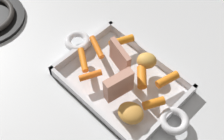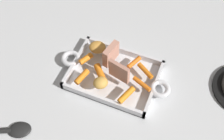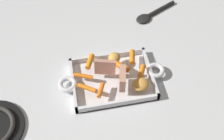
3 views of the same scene
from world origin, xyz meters
The scene contains 14 objects.
ground_plane centered at (0.00, 0.00, 0.00)m, with size 1.92×1.92×0.00m, color silver.
roasting_dish centered at (0.00, 0.00, 0.01)m, with size 0.39×0.22×0.03m.
roast_slice_outer centered at (0.03, -0.04, 0.07)m, with size 0.02×0.07×0.07m, color tan.
roast_slice_thick centered at (-0.02, 0.02, 0.07)m, with size 0.01×0.07×0.07m, color tan.
baby_carrot_southeast centered at (-0.10, -0.04, 0.04)m, with size 0.02×0.02×0.07m, color orange.
baby_carrot_northeast centered at (0.11, -0.01, 0.04)m, with size 0.02×0.02×0.05m, color orange.
baby_carrot_southwest centered at (0.04, 0.03, 0.04)m, with size 0.02×0.02×0.06m, color orange.
baby_carrot_center_right centered at (-0.05, -0.06, 0.04)m, with size 0.02×0.02×0.06m, color orange.
baby_carrot_center_left centered at (-0.10, 0.01, 0.04)m, with size 0.01×0.01×0.07m, color orange.
baby_carrot_short centered at (-0.07, 0.07, 0.04)m, with size 0.02×0.02×0.06m, color orange.
baby_carrot_long centered at (0.09, 0.06, 0.04)m, with size 0.02×0.02×0.06m, color orange.
potato_near_roast centered at (0.02, 0.07, 0.05)m, with size 0.05×0.04×0.03m, color gold.
potato_halved centered at (0.09, -0.06, 0.05)m, with size 0.06×0.05×0.03m, color gold.
serving_spoon centered at (0.23, 0.31, 0.01)m, with size 0.21×0.12×0.02m.
Camera 3 is at (-0.10, -0.53, 0.83)m, focal length 42.99 mm.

